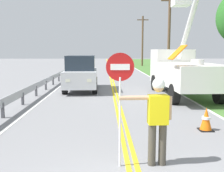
{
  "coord_description": "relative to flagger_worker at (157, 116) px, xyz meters",
  "views": [
    {
      "loc": [
        -0.56,
        -3.12,
        2.36
      ],
      "look_at": [
        -0.33,
        5.57,
        1.2
      ],
      "focal_mm": 42.05,
      "sensor_mm": 36.0,
      "label": 1
    }
  ],
  "objects": [
    {
      "name": "stop_sign_paddle",
      "position": [
        -0.77,
        -0.04,
        0.66
      ],
      "size": [
        0.56,
        0.04,
        2.33
      ],
      "color": "silver",
      "rests_on": "ground"
    },
    {
      "name": "edge_line_left",
      "position": [
        -4.1,
        17.93,
        -1.04
      ],
      "size": [
        0.12,
        110.0,
        0.01
      ],
      "primitive_type": "cube",
      "color": "silver",
      "rests_on": "ground"
    },
    {
      "name": "utility_pole_mid",
      "position": [
        5.52,
        21.98,
        3.15
      ],
      "size": [
        1.8,
        0.28,
        8.03
      ],
      "color": "brown",
      "rests_on": "ground"
    },
    {
      "name": "centerline_yellow_right",
      "position": [
        -0.41,
        17.93,
        -1.04
      ],
      "size": [
        0.11,
        110.0,
        0.01
      ],
      "primitive_type": "cube",
      "color": "yellow",
      "rests_on": "ground"
    },
    {
      "name": "edge_line_right",
      "position": [
        3.1,
        17.93,
        -1.04
      ],
      "size": [
        0.12,
        110.0,
        0.01
      ],
      "primitive_type": "cube",
      "color": "silver",
      "rests_on": "ground"
    },
    {
      "name": "utility_bucket_truck",
      "position": [
        3.02,
        8.82,
        0.37
      ],
      "size": [
        2.67,
        6.83,
        5.56
      ],
      "color": "white",
      "rests_on": "ground"
    },
    {
      "name": "oncoming_suv_nearest",
      "position": [
        -2.5,
        10.6,
        0.01
      ],
      "size": [
        2.02,
        4.66,
        2.1
      ],
      "color": "silver",
      "rests_on": "ground"
    },
    {
      "name": "centerline_yellow_left",
      "position": [
        -0.59,
        17.93,
        -1.04
      ],
      "size": [
        0.11,
        110.0,
        0.01
      ],
      "primitive_type": "cube",
      "color": "yellow",
      "rests_on": "ground"
    },
    {
      "name": "utility_pole_far",
      "position": [
        4.96,
        37.22,
        3.07
      ],
      "size": [
        1.8,
        0.28,
        7.87
      ],
      "color": "brown",
      "rests_on": "ground"
    },
    {
      "name": "traffic_cone_lead",
      "position": [
        1.95,
        2.35,
        -0.71
      ],
      "size": [
        0.4,
        0.4,
        0.7
      ],
      "color": "orange",
      "rests_on": "ground"
    },
    {
      "name": "flagger_worker",
      "position": [
        0.0,
        0.0,
        0.0
      ],
      "size": [
        1.09,
        0.26,
        1.83
      ],
      "color": "#474238",
      "rests_on": "ground"
    },
    {
      "name": "guardrail_left_shoulder",
      "position": [
        -4.7,
        12.0,
        -0.53
      ],
      "size": [
        0.1,
        32.0,
        0.71
      ],
      "color": "#9EA0A3",
      "rests_on": "ground"
    }
  ]
}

